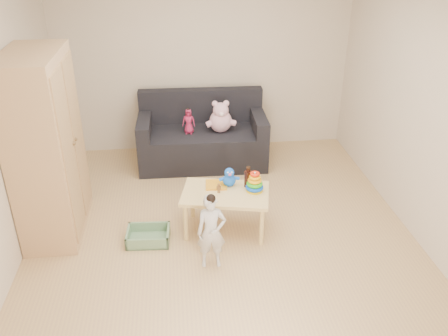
{
  "coord_description": "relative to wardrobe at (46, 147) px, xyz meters",
  "views": [
    {
      "loc": [
        -0.44,
        -4.13,
        2.95
      ],
      "look_at": [
        0.05,
        0.25,
        0.65
      ],
      "focal_mm": 38.0,
      "sensor_mm": 36.0,
      "label": 1
    }
  ],
  "objects": [
    {
      "name": "room",
      "position": [
        1.73,
        -0.32,
        0.35
      ],
      "size": [
        4.5,
        4.5,
        4.5
      ],
      "color": "tan",
      "rests_on": "ground"
    },
    {
      "name": "wardrobe",
      "position": [
        0.0,
        0.0,
        0.0
      ],
      "size": [
        0.53,
        1.06,
        1.9
      ],
      "primitive_type": "cube",
      "color": "tan",
      "rests_on": "ground"
    },
    {
      "name": "sofa",
      "position": [
        1.65,
        1.38,
        -0.71
      ],
      "size": [
        1.7,
        0.88,
        0.47
      ],
      "primitive_type": "cube",
      "rotation": [
        0.0,
        0.0,
        -0.02
      ],
      "color": "black",
      "rests_on": "ground"
    },
    {
      "name": "play_table",
      "position": [
        1.77,
        -0.25,
        -0.72
      ],
      "size": [
        0.98,
        0.73,
        0.47
      ],
      "primitive_type": "cube",
      "rotation": [
        0.0,
        0.0,
        -0.21
      ],
      "color": "#F0C883",
      "rests_on": "ground"
    },
    {
      "name": "storage_bin",
      "position": [
        0.95,
        -0.37,
        -0.88
      ],
      "size": [
        0.45,
        0.35,
        0.13
      ],
      "primitive_type": null,
      "rotation": [
        0.0,
        0.0,
        -0.06
      ],
      "color": "gray",
      "rests_on": "ground"
    },
    {
      "name": "toddler",
      "position": [
        1.57,
        -0.81,
        -0.58
      ],
      "size": [
        0.27,
        0.18,
        0.74
      ],
      "primitive_type": "imported",
      "rotation": [
        0.0,
        0.0,
        -0.01
      ],
      "color": "silver",
      "rests_on": "ground"
    },
    {
      "name": "pink_bear",
      "position": [
        1.89,
        1.32,
        -0.3
      ],
      "size": [
        0.36,
        0.32,
        0.36
      ],
      "primitive_type": null,
      "rotation": [
        0.0,
        0.0,
        0.17
      ],
      "color": "#F0B1C9",
      "rests_on": "sofa"
    },
    {
      "name": "doll",
      "position": [
        1.47,
        1.31,
        -0.31
      ],
      "size": [
        0.18,
        0.14,
        0.33
      ],
      "primitive_type": "imported",
      "rotation": [
        0.0,
        0.0,
        -0.16
      ],
      "color": "#B0214C",
      "rests_on": "sofa"
    },
    {
      "name": "ring_stacker",
      "position": [
        2.07,
        -0.26,
        -0.4
      ],
      "size": [
        0.19,
        0.19,
        0.22
      ],
      "color": "#DDB70B",
      "rests_on": "play_table"
    },
    {
      "name": "brown_bottle",
      "position": [
        2.02,
        -0.16,
        -0.39
      ],
      "size": [
        0.08,
        0.08,
        0.23
      ],
      "color": "black",
      "rests_on": "play_table"
    },
    {
      "name": "blue_plush",
      "position": [
        1.83,
        -0.12,
        -0.38
      ],
      "size": [
        0.19,
        0.16,
        0.21
      ],
      "primitive_type": null,
      "rotation": [
        0.0,
        0.0,
        0.12
      ],
      "color": "#1C69FC",
      "rests_on": "play_table"
    },
    {
      "name": "wooden_figure",
      "position": [
        1.7,
        -0.26,
        -0.43
      ],
      "size": [
        0.05,
        0.05,
        0.11
      ],
      "primitive_type": null,
      "rotation": [
        0.0,
        0.0,
        -0.28
      ],
      "color": "brown",
      "rests_on": "play_table"
    },
    {
      "name": "yellow_book",
      "position": [
        1.69,
        -0.1,
        -0.47
      ],
      "size": [
        0.23,
        0.23,
        0.02
      ],
      "primitive_type": "cube",
      "rotation": [
        0.0,
        0.0,
        -0.07
      ],
      "color": "orange",
      "rests_on": "play_table"
    }
  ]
}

